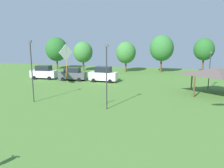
{
  "coord_description": "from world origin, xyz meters",
  "views": [
    {
      "loc": [
        4.31,
        2.18,
        7.54
      ],
      "look_at": [
        0.86,
        16.1,
        4.63
      ],
      "focal_mm": 38.0,
      "sensor_mm": 36.0,
      "label": 1
    }
  ],
  "objects_px": {
    "parked_car_second_from_left": "(72,74)",
    "light_post_2": "(32,68)",
    "parked_car_leftmost": "(44,72)",
    "light_post_1": "(210,68)",
    "treeline_tree_0": "(57,49)",
    "kite_flying_2": "(66,54)",
    "parked_car_third_from_left": "(103,74)",
    "light_post_0": "(107,74)",
    "treeline_tree_4": "(204,49)",
    "treeline_tree_3": "(162,48)",
    "park_pavilion": "(217,72)",
    "treeline_tree_1": "(83,52)",
    "treeline_tree_2": "(126,53)"
  },
  "relations": [
    {
      "from": "light_post_0",
      "to": "light_post_1",
      "type": "height_order",
      "value": "light_post_0"
    },
    {
      "from": "park_pavilion",
      "to": "treeline_tree_1",
      "type": "xyz_separation_m",
      "value": [
        -24.6,
        16.72,
        1.0
      ]
    },
    {
      "from": "parked_car_leftmost",
      "to": "park_pavilion",
      "type": "relative_size",
      "value": 0.63
    },
    {
      "from": "parked_car_second_from_left",
      "to": "light_post_1",
      "type": "height_order",
      "value": "light_post_1"
    },
    {
      "from": "light_post_0",
      "to": "light_post_2",
      "type": "relative_size",
      "value": 0.95
    },
    {
      "from": "treeline_tree_2",
      "to": "light_post_2",
      "type": "bearing_deg",
      "value": -102.98
    },
    {
      "from": "kite_flying_2",
      "to": "light_post_1",
      "type": "xyz_separation_m",
      "value": [
        14.39,
        16.44,
        -2.89
      ]
    },
    {
      "from": "parked_car_leftmost",
      "to": "treeline_tree_3",
      "type": "height_order",
      "value": "treeline_tree_3"
    },
    {
      "from": "parked_car_third_from_left",
      "to": "light_post_0",
      "type": "bearing_deg",
      "value": -70.47
    },
    {
      "from": "kite_flying_2",
      "to": "treeline_tree_3",
      "type": "height_order",
      "value": "treeline_tree_3"
    },
    {
      "from": "light_post_0",
      "to": "light_post_1",
      "type": "bearing_deg",
      "value": 47.09
    },
    {
      "from": "parked_car_leftmost",
      "to": "kite_flying_2",
      "type": "bearing_deg",
      "value": -59.2
    },
    {
      "from": "kite_flying_2",
      "to": "treeline_tree_2",
      "type": "xyz_separation_m",
      "value": [
        -0.32,
        30.34,
        -1.88
      ]
    },
    {
      "from": "kite_flying_2",
      "to": "treeline_tree_0",
      "type": "distance_m",
      "value": 35.01
    },
    {
      "from": "parked_car_third_from_left",
      "to": "park_pavilion",
      "type": "height_order",
      "value": "park_pavilion"
    },
    {
      "from": "kite_flying_2",
      "to": "treeline_tree_4",
      "type": "height_order",
      "value": "treeline_tree_4"
    },
    {
      "from": "park_pavilion",
      "to": "treeline_tree_2",
      "type": "height_order",
      "value": "treeline_tree_2"
    },
    {
      "from": "light_post_0",
      "to": "treeline_tree_0",
      "type": "distance_m",
      "value": 33.15
    },
    {
      "from": "kite_flying_2",
      "to": "light_post_2",
      "type": "distance_m",
      "value": 7.94
    },
    {
      "from": "light_post_2",
      "to": "treeline_tree_4",
      "type": "xyz_separation_m",
      "value": [
        21.63,
        27.11,
        0.98
      ]
    },
    {
      "from": "kite_flying_2",
      "to": "light_post_1",
      "type": "height_order",
      "value": "kite_flying_2"
    },
    {
      "from": "parked_car_second_from_left",
      "to": "treeline_tree_1",
      "type": "xyz_separation_m",
      "value": [
        -2.35,
        11.54,
        2.97
      ]
    },
    {
      "from": "light_post_0",
      "to": "treeline_tree_1",
      "type": "bearing_deg",
      "value": 115.51
    },
    {
      "from": "parked_car_leftmost",
      "to": "light_post_2",
      "type": "xyz_separation_m",
      "value": [
        6.63,
        -13.98,
        2.76
      ]
    },
    {
      "from": "light_post_0",
      "to": "light_post_2",
      "type": "distance_m",
      "value": 8.98
    },
    {
      "from": "parked_car_second_from_left",
      "to": "light_post_0",
      "type": "relative_size",
      "value": 0.71
    },
    {
      "from": "kite_flying_2",
      "to": "park_pavilion",
      "type": "relative_size",
      "value": 0.39
    },
    {
      "from": "treeline_tree_3",
      "to": "treeline_tree_1",
      "type": "bearing_deg",
      "value": -174.19
    },
    {
      "from": "parked_car_third_from_left",
      "to": "park_pavilion",
      "type": "bearing_deg",
      "value": -15.09
    },
    {
      "from": "light_post_1",
      "to": "treeline_tree_0",
      "type": "bearing_deg",
      "value": 155.11
    },
    {
      "from": "parked_car_second_from_left",
      "to": "light_post_2",
      "type": "xyz_separation_m",
      "value": [
        1.1,
        -13.9,
        2.84
      ]
    },
    {
      "from": "kite_flying_2",
      "to": "treeline_tree_3",
      "type": "xyz_separation_m",
      "value": [
        7.03,
        31.54,
        -0.91
      ]
    },
    {
      "from": "treeline_tree_0",
      "to": "treeline_tree_2",
      "type": "bearing_deg",
      "value": -1.65
    },
    {
      "from": "kite_flying_2",
      "to": "treeline_tree_2",
      "type": "distance_m",
      "value": 30.4
    },
    {
      "from": "treeline_tree_3",
      "to": "treeline_tree_4",
      "type": "bearing_deg",
      "value": -0.33
    },
    {
      "from": "parked_car_leftmost",
      "to": "light_post_1",
      "type": "xyz_separation_m",
      "value": [
        27.32,
        -1.92,
        1.91
      ]
    },
    {
      "from": "treeline_tree_2",
      "to": "parked_car_leftmost",
      "type": "bearing_deg",
      "value": -136.49
    },
    {
      "from": "kite_flying_2",
      "to": "parked_car_third_from_left",
      "type": "bearing_deg",
      "value": 95.81
    },
    {
      "from": "light_post_0",
      "to": "parked_car_second_from_left",
      "type": "bearing_deg",
      "value": 124.81
    },
    {
      "from": "parked_car_leftmost",
      "to": "parked_car_third_from_left",
      "type": "distance_m",
      "value": 11.07
    },
    {
      "from": "light_post_2",
      "to": "light_post_0",
      "type": "bearing_deg",
      "value": -3.59
    },
    {
      "from": "parked_car_leftmost",
      "to": "park_pavilion",
      "type": "xyz_separation_m",
      "value": [
        27.78,
        -5.25,
        1.9
      ]
    },
    {
      "from": "light_post_2",
      "to": "treeline_tree_3",
      "type": "relative_size",
      "value": 0.91
    },
    {
      "from": "park_pavilion",
      "to": "treeline_tree_4",
      "type": "bearing_deg",
      "value": 88.47
    },
    {
      "from": "treeline_tree_0",
      "to": "treeline_tree_2",
      "type": "relative_size",
      "value": 1.14
    },
    {
      "from": "parked_car_second_from_left",
      "to": "treeline_tree_0",
      "type": "bearing_deg",
      "value": 122.8
    },
    {
      "from": "kite_flying_2",
      "to": "parked_car_third_from_left",
      "type": "relative_size",
      "value": 0.63
    },
    {
      "from": "parked_car_leftmost",
      "to": "treeline_tree_2",
      "type": "xyz_separation_m",
      "value": [
        12.62,
        11.98,
        2.91
      ]
    },
    {
      "from": "light_post_2",
      "to": "treeline_tree_1",
      "type": "height_order",
      "value": "light_post_2"
    },
    {
      "from": "parked_car_third_from_left",
      "to": "treeline_tree_4",
      "type": "relative_size",
      "value": 0.66
    }
  ]
}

